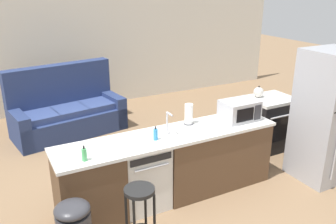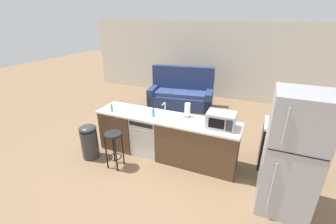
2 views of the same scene
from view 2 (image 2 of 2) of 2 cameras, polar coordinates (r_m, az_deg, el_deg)
name	(u,v)px [view 2 (image 2 of 2)]	position (r m, az deg, el deg)	size (l,w,h in m)	color
ground_plane	(159,154)	(4.95, -2.24, -10.50)	(24.00, 24.00, 0.00)	#896B4C
wall_back	(219,61)	(8.17, 12.72, 12.50)	(10.00, 0.06, 2.60)	silver
kitchen_counter	(169,139)	(4.64, 0.37, -6.86)	(2.94, 0.66, 0.90)	brown
dishwasher	(148,134)	(4.83, -5.01, -5.66)	(0.58, 0.61, 0.84)	silver
stove_range	(282,146)	(4.85, 27.01, -7.79)	(0.76, 0.68, 0.90)	black
refrigerator	(292,155)	(3.67, 28.88, -9.57)	(0.72, 0.73, 1.87)	#A8AAB2
microwave	(221,120)	(4.11, 13.31, -1.97)	(0.50, 0.37, 0.28)	#B7B7BC
sink_faucet	(165,110)	(4.42, -0.83, 0.42)	(0.07, 0.18, 0.30)	silver
paper_towel_roll	(187,110)	(4.43, 4.94, 0.48)	(0.14, 0.14, 0.28)	#4C4C51
soap_bottle	(153,113)	(4.46, -3.73, -0.24)	(0.06, 0.06, 0.18)	#338CCC
dish_soap_bottle	(112,108)	(4.82, -14.09, 0.93)	(0.06, 0.06, 0.18)	#4CB266
kettle	(278,117)	(4.73, 26.15, -1.13)	(0.21, 0.17, 0.19)	silver
bar_stool	(114,143)	(4.41, -13.61, -7.62)	(0.32, 0.32, 0.74)	black
trash_bin	(89,141)	(4.92, -19.34, -6.99)	(0.35, 0.35, 0.74)	#333338
couch	(181,94)	(7.34, 3.39, 4.51)	(2.12, 1.20, 1.27)	navy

